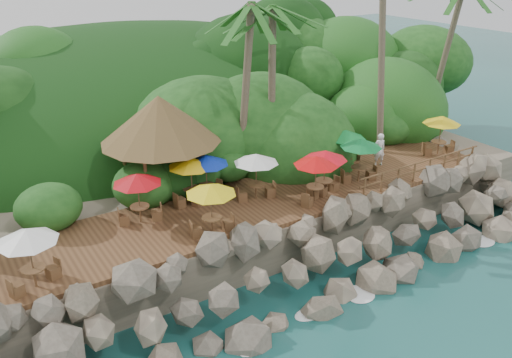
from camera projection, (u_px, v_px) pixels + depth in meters
ground at (338, 311)px, 20.99m from camera, size 140.00×140.00×0.00m
land_base at (168, 159)px, 32.93m from camera, size 32.00×25.20×2.10m
jungle_hill at (127, 140)px, 39.14m from camera, size 44.80×28.00×15.40m
seawall at (308, 262)px, 22.08m from camera, size 29.00×4.00×2.30m
terrace at (256, 203)px, 24.74m from camera, size 26.00×5.00×0.20m
jungle_foliage at (176, 180)px, 32.58m from camera, size 44.00×16.00×12.00m
foam_line at (333, 306)px, 21.21m from camera, size 25.20×0.80×0.06m
palapa at (160, 119)px, 24.53m from camera, size 5.58×5.58×4.60m
dining_clusters at (269, 163)px, 24.03m from camera, size 23.86×5.03×2.23m
railing at (422, 168)px, 26.73m from camera, size 8.30×0.10×1.00m
waiter at (379, 150)px, 28.31m from camera, size 0.75×0.61×1.79m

